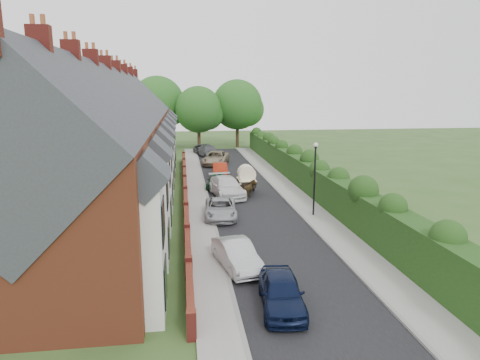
% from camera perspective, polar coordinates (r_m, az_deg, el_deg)
% --- Properties ---
extents(ground, '(140.00, 140.00, 0.00)m').
position_cam_1_polar(ground, '(25.71, 5.10, -7.68)').
color(ground, '#2D4C1E').
rests_on(ground, ground).
extents(road, '(6.00, 58.00, 0.02)m').
position_cam_1_polar(road, '(36.00, 0.46, -1.94)').
color(road, black).
rests_on(road, ground).
extents(pavement_hedge_side, '(2.20, 58.00, 0.12)m').
position_cam_1_polar(pavement_hedge_side, '(36.78, 6.79, -1.64)').
color(pavement_hedge_side, gray).
rests_on(pavement_hedge_side, ground).
extents(pavement_house_side, '(1.70, 58.00, 0.12)m').
position_cam_1_polar(pavement_house_side, '(35.66, -5.68, -2.05)').
color(pavement_house_side, gray).
rests_on(pavement_house_side, ground).
extents(kerb_hedge_side, '(0.18, 58.00, 0.13)m').
position_cam_1_polar(kerb_hedge_side, '(36.54, 5.20, -1.69)').
color(kerb_hedge_side, gray).
rests_on(kerb_hedge_side, ground).
extents(kerb_house_side, '(0.18, 58.00, 0.13)m').
position_cam_1_polar(kerb_house_side, '(35.69, -4.40, -2.00)').
color(kerb_house_side, gray).
rests_on(kerb_house_side, ground).
extents(hedge, '(2.10, 58.00, 2.85)m').
position_cam_1_polar(hedge, '(36.95, 9.56, 0.78)').
color(hedge, '#153511').
rests_on(hedge, ground).
extents(terrace_row, '(9.05, 40.50, 11.50)m').
position_cam_1_polar(terrace_row, '(34.27, -16.76, 4.45)').
color(terrace_row, brown).
rests_on(terrace_row, ground).
extents(garden_wall_row, '(0.35, 40.35, 1.10)m').
position_cam_1_polar(garden_wall_row, '(34.57, -7.29, -1.84)').
color(garden_wall_row, maroon).
rests_on(garden_wall_row, ground).
extents(lamppost, '(0.32, 0.32, 5.16)m').
position_cam_1_polar(lamppost, '(29.48, 9.95, 1.35)').
color(lamppost, black).
rests_on(lamppost, ground).
extents(tree_far_left, '(7.14, 6.80, 9.29)m').
position_cam_1_polar(tree_far_left, '(63.82, -5.25, 9.19)').
color(tree_far_left, '#332316').
rests_on(tree_far_left, ground).
extents(tree_far_right, '(7.98, 7.60, 10.31)m').
position_cam_1_polar(tree_far_right, '(66.33, -0.04, 9.85)').
color(tree_far_right, '#332316').
rests_on(tree_far_right, ground).
extents(tree_far_back, '(8.40, 8.00, 10.82)m').
position_cam_1_polar(tree_far_back, '(66.79, -10.55, 9.93)').
color(tree_far_back, '#332316').
rests_on(tree_far_back, ground).
extents(car_navy, '(2.06, 4.27, 1.41)m').
position_cam_1_polar(car_navy, '(17.67, 5.56, -14.62)').
color(car_navy, black).
rests_on(car_navy, ground).
extents(car_silver_a, '(2.29, 4.37, 1.37)m').
position_cam_1_polar(car_silver_a, '(21.21, -0.44, -9.97)').
color(car_silver_a, '#B1B2B7').
rests_on(car_silver_a, ground).
extents(car_silver_b, '(2.49, 4.80, 1.29)m').
position_cam_1_polar(car_silver_b, '(29.41, -2.60, -3.81)').
color(car_silver_b, '#A8AAB0').
rests_on(car_silver_b, ground).
extents(car_white, '(3.01, 5.74, 1.59)m').
position_cam_1_polar(car_white, '(35.26, -1.80, -0.93)').
color(car_white, white).
rests_on(car_white, ground).
extents(car_green, '(2.38, 4.07, 1.30)m').
position_cam_1_polar(car_green, '(38.46, -3.14, -0.08)').
color(car_green, '#11391E').
rests_on(car_green, ground).
extents(car_red, '(1.63, 4.20, 1.36)m').
position_cam_1_polar(car_red, '(43.59, -2.68, 1.37)').
color(car_red, '#9B2610').
rests_on(car_red, ground).
extents(car_beige, '(3.88, 6.08, 1.56)m').
position_cam_1_polar(car_beige, '(50.61, -3.24, 2.93)').
color(car_beige, tan).
rests_on(car_beige, ground).
extents(car_grey, '(3.33, 5.57, 1.51)m').
position_cam_1_polar(car_grey, '(56.43, -4.15, 3.81)').
color(car_grey, '#505156').
rests_on(car_grey, ground).
extents(car_black, '(2.23, 4.07, 1.31)m').
position_cam_1_polar(car_black, '(59.21, -5.27, 4.07)').
color(car_black, black).
rests_on(car_black, ground).
extents(horse, '(1.42, 1.87, 1.44)m').
position_cam_1_polar(horse, '(34.60, 1.32, -1.29)').
color(horse, '#49361A').
rests_on(horse, ground).
extents(horse_cart, '(1.52, 3.35, 2.42)m').
position_cam_1_polar(horse_cart, '(36.24, 0.87, 0.38)').
color(horse_cart, black).
rests_on(horse_cart, ground).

